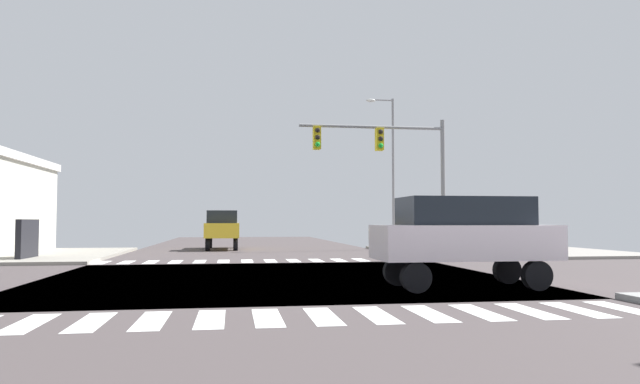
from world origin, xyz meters
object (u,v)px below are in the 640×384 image
(traffic_signal_mast, at_px, (387,155))
(street_lamp, at_px, (390,160))
(suv_nearside_1, at_px, (464,234))
(pickup_crossing_1, at_px, (222,228))

(traffic_signal_mast, bearing_deg, street_lamp, 73.73)
(street_lamp, relative_size, suv_nearside_1, 2.01)
(traffic_signal_mast, relative_size, suv_nearside_1, 1.45)
(street_lamp, bearing_deg, suv_nearside_1, -100.24)
(pickup_crossing_1, bearing_deg, suv_nearside_1, 107.09)
(street_lamp, height_order, suv_nearside_1, street_lamp)
(traffic_signal_mast, xyz_separation_m, pickup_crossing_1, (-7.42, 10.80, -3.38))
(suv_nearside_1, xyz_separation_m, pickup_crossing_1, (-6.56, 21.32, -0.10))
(suv_nearside_1, distance_m, pickup_crossing_1, 22.30)
(suv_nearside_1, bearing_deg, pickup_crossing_1, 17.09)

